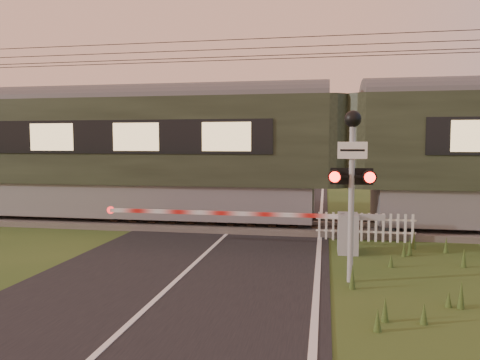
% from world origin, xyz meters
% --- Properties ---
extents(ground, '(160.00, 160.00, 0.00)m').
position_xyz_m(ground, '(0.00, 0.00, 0.00)').
color(ground, '#2B461B').
rests_on(ground, ground).
extents(road, '(6.00, 140.00, 0.03)m').
position_xyz_m(road, '(0.02, -0.23, 0.01)').
color(road, black).
rests_on(road, ground).
extents(track_bed, '(140.00, 3.40, 0.39)m').
position_xyz_m(track_bed, '(0.00, 6.50, 0.07)').
color(track_bed, '#47423D').
rests_on(track_bed, ground).
extents(overhead_wires, '(120.00, 0.62, 0.62)m').
position_xyz_m(overhead_wires, '(0.00, 6.50, 5.72)').
color(overhead_wires, black).
rests_on(overhead_wires, ground).
extents(train, '(47.05, 3.24, 4.39)m').
position_xyz_m(train, '(3.48, 6.50, 2.47)').
color(train, slate).
rests_on(train, ground).
extents(boom_gate, '(7.34, 0.76, 1.01)m').
position_xyz_m(boom_gate, '(3.02, 3.14, 0.56)').
color(boom_gate, gray).
rests_on(boom_gate, ground).
extents(crossing_signal, '(0.86, 0.35, 3.37)m').
position_xyz_m(crossing_signal, '(3.39, 0.59, 2.32)').
color(crossing_signal, gray).
rests_on(crossing_signal, ground).
extents(picket_fence, '(2.73, 0.07, 0.80)m').
position_xyz_m(picket_fence, '(4.00, 4.60, 0.40)').
color(picket_fence, silver).
rests_on(picket_fence, ground).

